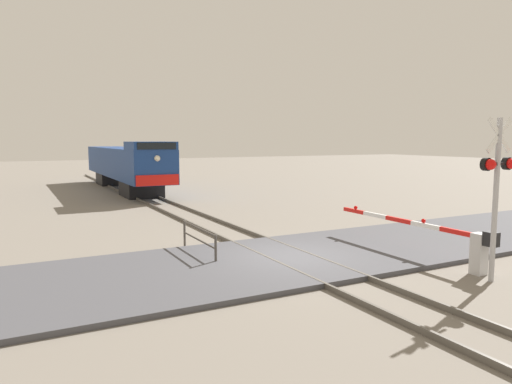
{
  "coord_description": "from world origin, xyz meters",
  "views": [
    {
      "loc": [
        -7.71,
        -12.33,
        3.8
      ],
      "look_at": [
        1.08,
        4.41,
        1.68
      ],
      "focal_mm": 32.9,
      "sensor_mm": 36.0,
      "label": 1
    }
  ],
  "objects_px": {
    "crossing_gate": "(452,240)",
    "guard_railing": "(199,237)",
    "locomotive": "(126,164)",
    "crossing_signal": "(497,179)"
  },
  "relations": [
    {
      "from": "locomotive",
      "to": "crossing_signal",
      "type": "relative_size",
      "value": 4.07
    },
    {
      "from": "crossing_signal",
      "to": "guard_railing",
      "type": "bearing_deg",
      "value": 133.2
    },
    {
      "from": "crossing_signal",
      "to": "guard_railing",
      "type": "xyz_separation_m",
      "value": [
        -5.95,
        6.34,
        -2.13
      ]
    },
    {
      "from": "guard_railing",
      "to": "locomotive",
      "type": "bearing_deg",
      "value": 83.79
    },
    {
      "from": "locomotive",
      "to": "crossing_signal",
      "type": "xyz_separation_m",
      "value": [
        3.6,
        -27.95,
        0.81
      ]
    },
    {
      "from": "guard_railing",
      "to": "crossing_signal",
      "type": "bearing_deg",
      "value": -46.8
    },
    {
      "from": "locomotive",
      "to": "crossing_gate",
      "type": "relative_size",
      "value": 2.72
    },
    {
      "from": "locomotive",
      "to": "crossing_gate",
      "type": "bearing_deg",
      "value": -81.63
    },
    {
      "from": "crossing_gate",
      "to": "guard_railing",
      "type": "distance_m",
      "value": 7.86
    },
    {
      "from": "locomotive",
      "to": "crossing_signal",
      "type": "height_order",
      "value": "crossing_signal"
    }
  ]
}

